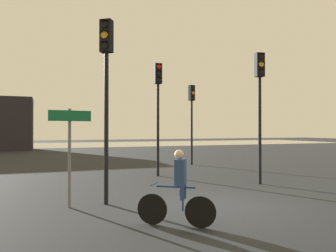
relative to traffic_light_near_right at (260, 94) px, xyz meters
The scene contains 8 objects.
ground_plane 5.32m from the traffic_light_near_right, 142.55° to the right, with size 120.00×120.00×0.00m, color black.
water_strip 36.24m from the traffic_light_near_right, 95.16° to the left, with size 80.00×16.00×0.01m, color #9E937F.
traffic_light_near_right is the anchor object (origin of this frame).
traffic_light_far_right 7.09m from the traffic_light_near_right, 86.21° to the left, with size 0.37×0.39×4.65m.
traffic_light_near_left 6.14m from the traffic_light_near_right, 167.99° to the right, with size 0.40×0.42×5.07m.
traffic_light_center 4.45m from the traffic_light_near_right, 130.39° to the left, with size 0.33×0.34×4.98m.
direction_sign_post 7.30m from the traffic_light_near_right, 169.16° to the right, with size 1.09×0.19×2.60m.
cyclist 6.78m from the traffic_light_near_right, 141.83° to the right, with size 1.42×1.02×1.62m.
Camera 1 is at (-4.36, -7.79, 2.04)m, focal length 35.00 mm.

